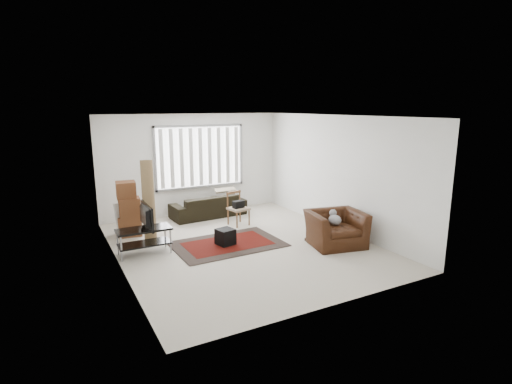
# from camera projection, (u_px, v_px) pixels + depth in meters

# --- Properties ---
(room) EXTENTS (6.00, 6.02, 2.71)m
(room) POSITION_uv_depth(u_px,v_px,m) (233.00, 160.00, 8.58)
(room) COLOR beige
(room) RESTS_ON ground
(persian_rug) EXTENTS (2.30, 1.56, 0.02)m
(persian_rug) POSITION_uv_depth(u_px,v_px,m) (228.00, 244.00, 8.53)
(persian_rug) COLOR black
(persian_rug) RESTS_ON ground
(tv_stand) EXTENTS (1.06, 0.48, 0.53)m
(tv_stand) POSITION_uv_depth(u_px,v_px,m) (144.00, 236.00, 7.91)
(tv_stand) COLOR black
(tv_stand) RESTS_ON ground
(tv) EXTENTS (0.11, 0.86, 0.49)m
(tv) POSITION_uv_depth(u_px,v_px,m) (143.00, 216.00, 7.83)
(tv) COLOR black
(tv) RESTS_ON tv_stand
(subwoofer) EXTENTS (0.40, 0.40, 0.34)m
(subwoofer) POSITION_uv_depth(u_px,v_px,m) (225.00, 237.00, 8.45)
(subwoofer) COLOR black
(subwoofer) RESTS_ON persian_rug
(moving_boxes) EXTENTS (0.55, 0.52, 1.24)m
(moving_boxes) POSITION_uv_depth(u_px,v_px,m) (129.00, 211.00, 9.03)
(moving_boxes) COLOR brown
(moving_boxes) RESTS_ON ground
(white_flatpack) EXTENTS (0.65, 0.40, 0.77)m
(white_flatpack) POSITION_uv_depth(u_px,v_px,m) (129.00, 219.00, 9.08)
(white_flatpack) COLOR silver
(white_flatpack) RESTS_ON ground
(rolled_rug) EXTENTS (0.37, 0.58, 1.78)m
(rolled_rug) POSITION_uv_depth(u_px,v_px,m) (149.00, 201.00, 8.59)
(rolled_rug) COLOR brown
(rolled_rug) RESTS_ON ground
(sofa) EXTENTS (2.03, 0.99, 0.76)m
(sofa) POSITION_uv_depth(u_px,v_px,m) (208.00, 202.00, 10.62)
(sofa) COLOR black
(sofa) RESTS_ON ground
(side_chair) EXTENTS (0.52, 0.52, 0.83)m
(side_chair) POSITION_uv_depth(u_px,v_px,m) (238.00, 207.00, 9.85)
(side_chair) COLOR #8C755B
(side_chair) RESTS_ON ground
(armchair) EXTENTS (1.30, 1.19, 0.83)m
(armchair) POSITION_uv_depth(u_px,v_px,m) (336.00, 226.00, 8.41)
(armchair) COLOR #34180A
(armchair) RESTS_ON ground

